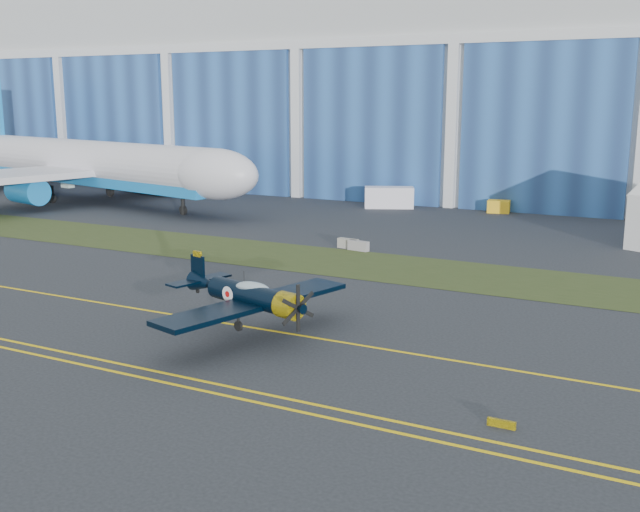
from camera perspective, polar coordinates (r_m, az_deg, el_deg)
The scene contains 14 objects.
ground at distance 52.23m, azimuth -7.02°, elevation -3.20°, with size 260.00×260.00×0.00m, color #2C2F35.
grass_median at distance 63.91m, azimuth 0.06°, elevation -0.29°, with size 260.00×10.00×0.02m, color #475128.
hangar at distance 116.85m, azimuth 13.51°, elevation 12.31°, with size 220.00×45.70×30.00m.
taxiway_centreline at distance 48.35m, azimuth -10.37°, elevation -4.54°, with size 200.00×0.20×0.02m, color yellow.
edge_line_near at distance 41.65m, azimuth -18.43°, elevation -7.68°, with size 80.00×0.20×0.02m, color yellow.
edge_line_far at distance 42.31m, azimuth -17.46°, elevation -7.31°, with size 80.00×0.20×0.02m, color yellow.
guard_board_right at distance 33.06m, azimuth 13.66°, elevation -12.30°, with size 1.20×0.15×0.35m, color yellow.
warbird at distance 43.14m, azimuth -5.52°, elevation -2.98°, with size 13.79×15.34×3.85m.
jetliner at distance 104.03m, azimuth -17.16°, elevation 10.29°, with size 76.59×69.01×23.00m.
shipping_container at distance 94.72m, azimuth 5.28°, elevation 4.47°, with size 6.08×2.43×2.63m, color white.
tug at distance 92.81m, azimuth 13.46°, elevation 3.69°, with size 2.60×1.63×1.52m, color yellow.
cart at distance 122.53m, azimuth -18.68°, elevation 5.23°, with size 1.92×1.15×1.15m, color silver.
barrier_a at distance 68.86m, azimuth 2.15°, elevation 0.96°, with size 2.00×0.60×0.90m, color #9F9A91.
barrier_b at distance 67.83m, azimuth 2.94°, elevation 0.78°, with size 2.00×0.60×0.90m, color #9D979B.
Camera 1 is at (28.69, -41.48, 13.57)m, focal length 42.00 mm.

